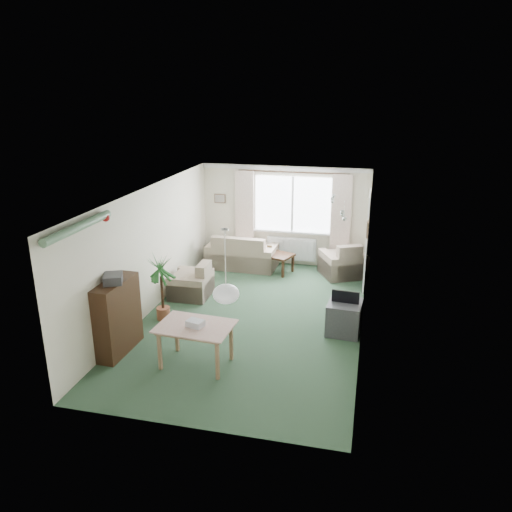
% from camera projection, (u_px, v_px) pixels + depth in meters
% --- Properties ---
extents(ground, '(6.50, 6.50, 0.00)m').
position_uv_depth(ground, '(252.00, 319.00, 9.35)').
color(ground, '#29452F').
extents(window, '(1.80, 0.03, 1.30)m').
position_uv_depth(window, '(293.00, 204.00, 11.80)').
color(window, white).
extents(curtain_rod, '(2.60, 0.03, 0.03)m').
position_uv_depth(curtain_rod, '(293.00, 172.00, 11.48)').
color(curtain_rod, black).
extents(curtain_left, '(0.45, 0.08, 2.00)m').
position_uv_depth(curtain_left, '(245.00, 212.00, 12.04)').
color(curtain_left, beige).
extents(curtain_right, '(0.45, 0.08, 2.00)m').
position_uv_depth(curtain_right, '(341.00, 217.00, 11.54)').
color(curtain_right, beige).
extents(radiator, '(1.20, 0.10, 0.55)m').
position_uv_depth(radiator, '(291.00, 249.00, 12.12)').
color(radiator, white).
extents(doorway, '(0.03, 0.95, 2.00)m').
position_uv_depth(doorway, '(367.00, 242.00, 10.63)').
color(doorway, black).
extents(pendant_lamp, '(0.36, 0.36, 0.36)m').
position_uv_depth(pendant_lamp, '(226.00, 294.00, 6.71)').
color(pendant_lamp, white).
extents(tinsel_garland, '(1.60, 1.60, 0.12)m').
position_uv_depth(tinsel_garland, '(79.00, 227.00, 6.92)').
color(tinsel_garland, '#196626').
extents(bauble_cluster_a, '(0.20, 0.20, 0.20)m').
position_uv_depth(bauble_cluster_a, '(332.00, 196.00, 9.19)').
color(bauble_cluster_a, silver).
extents(bauble_cluster_b, '(0.20, 0.20, 0.20)m').
position_uv_depth(bauble_cluster_b, '(344.00, 212.00, 8.01)').
color(bauble_cluster_b, silver).
extents(wall_picture_back, '(0.28, 0.03, 0.22)m').
position_uv_depth(wall_picture_back, '(220.00, 198.00, 12.18)').
color(wall_picture_back, brown).
extents(wall_picture_right, '(0.03, 0.24, 0.30)m').
position_uv_depth(wall_picture_right, '(367.00, 229.00, 9.53)').
color(wall_picture_right, brown).
extents(sofa, '(1.66, 0.91, 0.82)m').
position_uv_depth(sofa, '(242.00, 251.00, 11.96)').
color(sofa, tan).
rests_on(sofa, ground).
extents(armchair_corner, '(1.20, 1.18, 0.81)m').
position_uv_depth(armchair_corner, '(343.00, 259.00, 11.41)').
color(armchair_corner, beige).
rests_on(armchair_corner, ground).
extents(armchair_left, '(0.79, 0.83, 0.73)m').
position_uv_depth(armchair_left, '(191.00, 279.00, 10.28)').
color(armchair_left, beige).
rests_on(armchair_left, ground).
extents(coffee_table, '(1.12, 0.87, 0.45)m').
position_uv_depth(coffee_table, '(272.00, 262.00, 11.75)').
color(coffee_table, black).
rests_on(coffee_table, ground).
extents(photo_frame, '(0.12, 0.03, 0.16)m').
position_uv_depth(photo_frame, '(269.00, 249.00, 11.73)').
color(photo_frame, '#4E4028').
rests_on(photo_frame, coffee_table).
extents(bookshelf, '(0.37, 1.01, 1.23)m').
position_uv_depth(bookshelf, '(117.00, 317.00, 8.03)').
color(bookshelf, black).
rests_on(bookshelf, ground).
extents(hifi_box, '(0.40, 0.43, 0.14)m').
position_uv_depth(hifi_box, '(113.00, 279.00, 7.76)').
color(hifi_box, '#323136').
rests_on(hifi_box, bookshelf).
extents(houseplant, '(0.64, 0.64, 1.25)m').
position_uv_depth(houseplant, '(162.00, 288.00, 9.15)').
color(houseplant, '#1F5B23').
rests_on(houseplant, ground).
extents(dining_table, '(1.09, 0.76, 0.65)m').
position_uv_depth(dining_table, '(196.00, 346.00, 7.72)').
color(dining_table, tan).
rests_on(dining_table, ground).
extents(gift_box, '(0.29, 0.24, 0.12)m').
position_uv_depth(gift_box, '(195.00, 324.00, 7.57)').
color(gift_box, silver).
rests_on(gift_box, dining_table).
extents(tv_cube, '(0.62, 0.67, 0.57)m').
position_uv_depth(tv_cube, '(344.00, 317.00, 8.76)').
color(tv_cube, '#343338').
rests_on(tv_cube, ground).
extents(pet_bed, '(0.68, 0.68, 0.11)m').
position_uv_depth(pet_bed, '(343.00, 312.00, 9.51)').
color(pet_bed, '#212093').
rests_on(pet_bed, ground).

